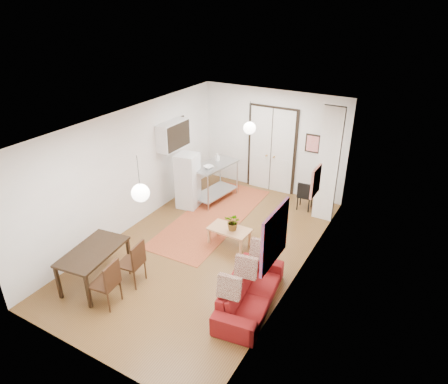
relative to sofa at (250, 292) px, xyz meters
The scene contains 27 objects.
floor 2.06m from the sofa, 144.21° to the left, with size 7.00×7.00×0.00m, color brown.
ceiling 3.31m from the sofa, 144.21° to the left, with size 4.20×7.00×0.02m, color white.
wall_back 5.11m from the sofa, 109.39° to the left, with size 4.20×0.02×2.90m, color silver.
wall_front 3.07m from the sofa, 125.55° to the right, with size 4.20×0.02×2.90m, color silver.
wall_left 4.10m from the sofa, 162.40° to the left, with size 0.02×7.00×2.90m, color silver.
wall_right 1.72m from the sofa, 69.32° to the left, with size 0.02×7.00×2.90m, color silver.
double_doors 5.01m from the sofa, 109.57° to the left, with size 1.44×0.06×2.50m, color silver.
stub_partition 3.92m from the sofa, 86.95° to the left, with size 0.50×0.10×2.90m, color silver.
wall_cabinet 4.75m from the sofa, 143.01° to the left, with size 0.35×1.00×0.70m, color white.
painting_popart 1.43m from the sofa, ahead, with size 0.05×1.00×1.00m, color red.
painting_abstract 2.53m from the sofa, 77.97° to the left, with size 0.05×0.50×0.60m, color white.
poster_back 4.87m from the sofa, 96.13° to the left, with size 0.40×0.03×0.50m, color red.
print_left 5.17m from the sofa, 139.39° to the left, with size 0.03×0.44×0.54m, color #A16C43.
pendant_back 4.09m from the sofa, 117.36° to the left, with size 0.30×0.30×0.80m.
pendant_front 2.69m from the sofa, 153.86° to the right, with size 0.30×0.30×0.80m.
kilim_rug 3.31m from the sofa, 132.92° to the left, with size 1.51×4.03×0.01m, color #A94E2A.
sofa is the anchor object (origin of this frame).
coffee_table 2.00m from the sofa, 129.84° to the left, with size 0.95×0.55×0.42m.
potted_plant 1.97m from the sofa, 127.57° to the left, with size 0.36×0.32×0.40m, color #37682E.
kitchen_counter 4.30m from the sofa, 129.48° to the left, with size 0.87×1.45×1.05m.
bowl 4.13m from the sofa, 132.17° to the left, with size 0.25×0.25×0.06m, color white.
soap_bottle 4.59m from the sofa, 127.95° to the left, with size 0.10×0.10×0.22m, color teal.
fridge 4.09m from the sofa, 140.14° to the left, with size 0.53×0.53×1.49m, color silver.
dining_table 3.08m from the sofa, 162.41° to the right, with size 0.95×1.46×0.76m.
dining_chair_near 2.38m from the sofa, 168.27° to the right, with size 0.50×0.66×0.94m.
dining_chair_far 2.61m from the sofa, 152.98° to the right, with size 0.50×0.66×0.94m.
black_side_chair 4.09m from the sofa, 95.06° to the left, with size 0.39×0.39×0.80m.
Camera 1 is at (4.04, -6.36, 5.16)m, focal length 32.00 mm.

